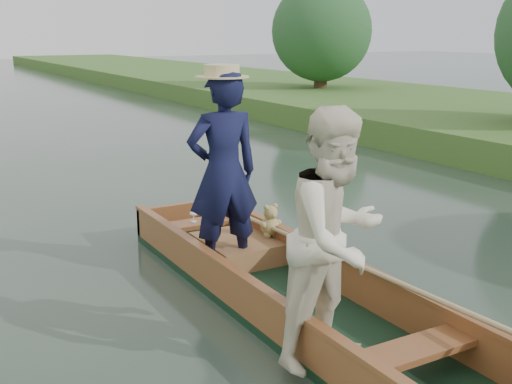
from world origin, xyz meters
TOP-DOWN VIEW (x-y plane):
  - ground at (0.00, 0.00)m, footprint 120.00×120.00m
  - trees_far at (0.30, 9.13)m, footprint 22.71×13.09m
  - punt at (-0.16, -0.13)m, footprint 1.42×5.03m

SIDE VIEW (x-z plane):
  - ground at x=0.00m, z-range 0.00..0.00m
  - punt at x=-0.16m, z-range -0.31..1.81m
  - trees_far at x=0.30m, z-range 0.29..4.51m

